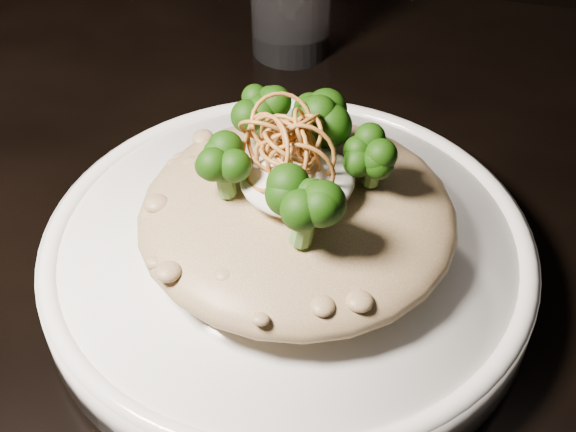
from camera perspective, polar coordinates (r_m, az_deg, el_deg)
name	(u,v)px	position (r m, az deg, el deg)	size (l,w,h in m)	color
table	(252,318)	(0.63, -2.58, -7.28)	(1.10, 0.80, 0.75)	black
plate	(288,258)	(0.53, 0.00, -3.03)	(0.32, 0.32, 0.03)	white
risotto	(297,215)	(0.50, 0.66, 0.06)	(0.20, 0.20, 0.04)	brown
broccoli	(295,147)	(0.47, 0.53, 4.93)	(0.16, 0.16, 0.06)	black
cheese	(297,179)	(0.48, 0.66, 2.67)	(0.07, 0.07, 0.02)	silver
shallots	(285,134)	(0.47, -0.19, 5.85)	(0.06, 0.06, 0.04)	brown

